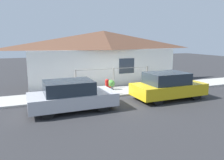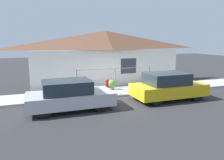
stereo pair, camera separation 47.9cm
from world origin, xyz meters
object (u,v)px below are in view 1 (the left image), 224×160
Objects in this scene: car_left at (71,96)px; potted_plant_near_hydrant at (111,84)px; car_right at (168,86)px; fire_hydrant at (107,86)px.

potted_plant_near_hydrant is (2.92, 2.67, -0.22)m from car_left.
car_right is 4.39× the size of fire_hydrant.
fire_hydrant is at bearing -122.56° from potted_plant_near_hydrant.
car_right is 3.42m from potted_plant_near_hydrant.
fire_hydrant is 1.43× the size of potted_plant_near_hydrant.
fire_hydrant is (-2.76, 1.67, -0.14)m from car_right.
fire_hydrant is 1.19m from potted_plant_near_hydrant.
car_left is 3.96m from potted_plant_near_hydrant.
car_right reaches higher than potted_plant_near_hydrant.
car_left is at bearing -143.86° from fire_hydrant.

